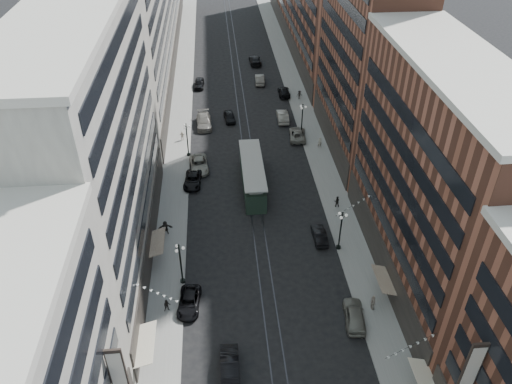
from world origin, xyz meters
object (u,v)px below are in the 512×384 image
object	(u,v)px
pedestrian_2	(167,305)
car_extra_0	(283,116)
car_12	(284,92)
pedestrian_5	(165,227)
car_2	(189,302)
pedestrian_7	(337,201)
pedestrian_4	(373,302)
car_10	(319,235)
car_11	(297,134)
pedestrian_6	(182,136)
car_8	(204,121)
pedestrian_8	(320,143)
lamppost_sw_mid	(187,139)
lamppost_sw_far	(181,262)
car_7	(193,180)
car_5	(230,368)
car_extra_2	(199,164)
car_14	(260,79)
car_extra_1	(255,60)
lamppost_se_far	(341,229)
car_9	(199,83)
lamppost_se_mid	(302,119)
car_4	(354,315)
car_13	(230,117)
streetcar	(252,176)

from	to	relation	value
pedestrian_2	car_extra_0	size ratio (longest dim) A/B	0.29
car_12	pedestrian_5	xyz separation A→B (m)	(-19.95, -39.31, 0.35)
car_2	pedestrian_7	xyz separation A→B (m)	(19.17, 15.75, 0.26)
car_2	pedestrian_4	xyz separation A→B (m)	(19.05, -2.04, 0.43)
car_10	car_11	world-z (taller)	car_11
pedestrian_6	car_10	bearing A→B (deg)	125.93
car_2	car_8	bearing A→B (deg)	93.30
pedestrian_4	pedestrian_8	distance (m)	33.16
lamppost_sw_mid	car_11	distance (m)	18.22
lamppost_sw_far	car_12	bearing A→B (deg)	69.80
car_7	car_5	bearing A→B (deg)	-77.96
lamppost_sw_far	pedestrian_5	bearing A→B (deg)	105.42
pedestrian_2	car_extra_2	world-z (taller)	pedestrian_2
car_14	car_extra_1	bearing A→B (deg)	-86.85
car_7	car_extra_1	bearing A→B (deg)	79.17
car_10	car_11	size ratio (longest dim) A/B	0.77
lamppost_se_far	car_12	distance (m)	43.91
lamppost_sw_mid	car_extra_0	world-z (taller)	lamppost_sw_mid
car_14	lamppost_se_far	bearing A→B (deg)	98.49
car_extra_1	car_9	bearing A→B (deg)	41.15
car_7	car_14	distance (m)	36.88
pedestrian_2	pedestrian_7	size ratio (longest dim) A/B	0.96
lamppost_se_mid	pedestrian_7	world-z (taller)	lamppost_se_mid
car_2	car_4	distance (m)	17.13
car_9	car_13	world-z (taller)	car_9
car_4	pedestrian_7	size ratio (longest dim) A/B	3.17
lamppost_se_far	pedestrian_4	xyz separation A→B (m)	(1.45, -9.55, -2.00)
car_4	car_13	world-z (taller)	car_4
lamppost_sw_far	car_8	distance (m)	36.85
pedestrian_2	pedestrian_6	world-z (taller)	pedestrian_6
pedestrian_5	car_12	bearing A→B (deg)	57.27
pedestrian_2	car_extra_2	size ratio (longest dim) A/B	0.27
car_12	car_extra_0	xyz separation A→B (m)	(-1.60, -10.39, 0.11)
lamppost_se_mid	car_2	size ratio (longest dim) A/B	1.16
lamppost_sw_mid	car_11	size ratio (longest dim) A/B	1.02
lamppost_sw_mid	car_14	world-z (taller)	lamppost_sw_mid
car_2	pedestrian_2	bearing A→B (deg)	-162.97
streetcar	car_5	world-z (taller)	streetcar
pedestrian_4	car_10	size ratio (longest dim) A/B	0.45
lamppost_sw_mid	pedestrian_5	distance (m)	18.73
car_5	pedestrian_5	world-z (taller)	pedestrian_5
pedestrian_5	car_5	bearing A→B (deg)	-76.76
car_4	car_11	size ratio (longest dim) A/B	0.91
lamppost_se_far	car_13	xyz separation A→B (m)	(-11.58, 34.25, -2.36)
lamppost_sw_mid	pedestrian_8	distance (m)	20.71
car_5	car_extra_2	distance (m)	35.24
car_extra_2	car_9	bearing A→B (deg)	84.97
car_extra_0	car_11	bearing A→B (deg)	105.47
car_2	car_7	xyz separation A→B (m)	(0.00, 22.81, 0.04)
car_13	car_10	bearing A→B (deg)	-79.37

